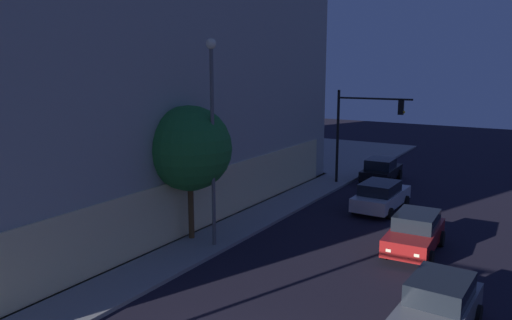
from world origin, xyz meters
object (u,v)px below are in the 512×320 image
object	(u,v)px
car_silver	(381,196)
car_black	(381,170)
modern_building	(32,39)
car_grey	(437,307)
car_red	(415,232)
traffic_light_far_corner	(361,122)
street_lamp_sidewalk	(212,121)
sidewalk_tree	(189,148)

from	to	relation	value
car_silver	car_black	xyz separation A→B (m)	(6.77, 2.15, -0.01)
modern_building	car_grey	bearing A→B (deg)	-98.91
car_red	car_black	size ratio (longest dim) A/B	1.01
traffic_light_far_corner	car_grey	world-z (taller)	traffic_light_far_corner
car_black	car_grey	bearing A→B (deg)	-157.67
street_lamp_sidewalk	sidewalk_tree	bearing A→B (deg)	83.49
modern_building	car_red	distance (m)	23.06
car_red	sidewalk_tree	bearing A→B (deg)	113.58
modern_building	car_grey	distance (m)	25.31
sidewalk_tree	car_red	xyz separation A→B (m)	(3.93, -9.00, -3.42)
modern_building	street_lamp_sidewalk	bearing A→B (deg)	-95.75
sidewalk_tree	car_silver	size ratio (longest dim) A/B	1.28
car_red	car_grey	bearing A→B (deg)	-160.46
street_lamp_sidewalk	car_black	size ratio (longest dim) A/B	2.03
street_lamp_sidewalk	car_red	size ratio (longest dim) A/B	2.00
street_lamp_sidewalk	car_red	bearing A→B (deg)	-61.75
modern_building	traffic_light_far_corner	world-z (taller)	modern_building
street_lamp_sidewalk	car_black	world-z (taller)	street_lamp_sidewalk
traffic_light_far_corner	street_lamp_sidewalk	size ratio (longest dim) A/B	0.70
car_red	car_black	xyz separation A→B (m)	(12.18, 5.36, -0.05)
sidewalk_tree	car_silver	bearing A→B (deg)	-31.84
traffic_light_far_corner	car_silver	world-z (taller)	traffic_light_far_corner
modern_building	car_red	xyz separation A→B (m)	(2.71, -21.28, -8.46)
car_grey	car_black	size ratio (longest dim) A/B	1.04
car_silver	street_lamp_sidewalk	bearing A→B (deg)	155.12
car_grey	car_black	world-z (taller)	car_grey
sidewalk_tree	car_black	size ratio (longest dim) A/B	1.39
traffic_light_far_corner	car_grey	size ratio (longest dim) A/B	1.36
modern_building	sidewalk_tree	size ratio (longest dim) A/B	4.90
modern_building	car_silver	bearing A→B (deg)	-65.81
street_lamp_sidewalk	car_grey	world-z (taller)	street_lamp_sidewalk
car_grey	car_silver	bearing A→B (deg)	24.89
traffic_light_far_corner	car_red	bearing A→B (deg)	-148.45
sidewalk_tree	car_grey	distance (m)	12.05
street_lamp_sidewalk	car_grey	distance (m)	11.22
car_black	sidewalk_tree	bearing A→B (deg)	167.25
sidewalk_tree	car_black	xyz separation A→B (m)	(16.11, -3.65, -3.46)
traffic_light_far_corner	car_red	size ratio (longest dim) A/B	1.39
traffic_light_far_corner	car_grey	bearing A→B (deg)	-152.82
traffic_light_far_corner	street_lamp_sidewalk	world-z (taller)	street_lamp_sidewalk
car_grey	traffic_light_far_corner	bearing A→B (deg)	27.18
street_lamp_sidewalk	car_silver	world-z (taller)	street_lamp_sidewalk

